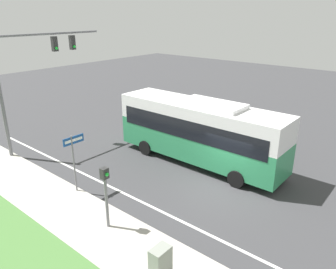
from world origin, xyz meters
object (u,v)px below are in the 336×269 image
object	(u,v)px
bus	(200,129)
signal_gantry	(32,66)
utility_cabinet	(160,263)
pedestrian_signal	(106,188)
street_sign	(74,155)

from	to	relation	value
bus	signal_gantry	world-z (taller)	signal_gantry
bus	utility_cabinet	distance (m)	9.29
bus	utility_cabinet	world-z (taller)	bus
pedestrian_signal	street_sign	world-z (taller)	street_sign
utility_cabinet	bus	bearing A→B (deg)	27.19
signal_gantry	street_sign	world-z (taller)	signal_gantry
pedestrian_signal	street_sign	xyz separation A→B (m)	(0.93, 3.37, 0.10)
signal_gantry	utility_cabinet	bearing A→B (deg)	-105.15
pedestrian_signal	signal_gantry	bearing A→B (deg)	73.57
pedestrian_signal	utility_cabinet	size ratio (longest dim) A/B	2.42
street_sign	signal_gantry	bearing A→B (deg)	73.03
bus	pedestrian_signal	bearing A→B (deg)	-173.84
signal_gantry	pedestrian_signal	xyz separation A→B (m)	(-2.92, -9.89, -3.30)
bus	pedestrian_signal	distance (m)	7.54
pedestrian_signal	street_sign	distance (m)	3.49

